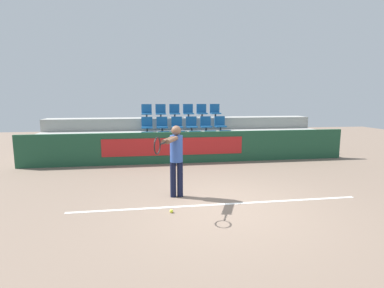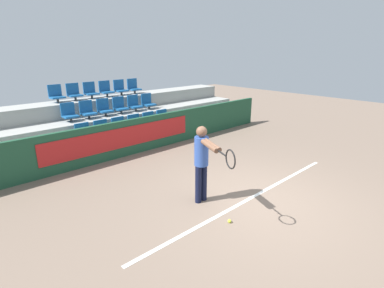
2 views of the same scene
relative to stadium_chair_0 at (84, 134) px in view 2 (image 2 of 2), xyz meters
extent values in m
plane|color=#7A6656|center=(1.42, -4.89, -0.70)|extent=(30.00, 30.00, 0.00)
cube|color=white|center=(1.42, -4.74, -0.70)|extent=(6.09, 0.08, 0.01)
cube|color=#1E4C33|center=(1.42, -0.64, -0.17)|extent=(11.04, 0.12, 1.05)
cube|color=red|center=(0.86, -0.71, -0.12)|extent=(4.68, 0.02, 0.58)
cube|color=#9E9E99|center=(1.42, -0.11, -0.47)|extent=(10.64, 0.89, 0.46)
cube|color=#9E9E99|center=(1.42, 0.78, -0.24)|extent=(10.64, 0.89, 0.92)
cube|color=#9E9E99|center=(1.42, 1.67, -0.01)|extent=(10.64, 0.89, 1.39)
cylinder|color=#333333|center=(0.00, -0.07, -0.17)|extent=(0.07, 0.07, 0.13)
cube|color=#195693|center=(0.00, -0.07, -0.08)|extent=(0.41, 0.37, 0.05)
cube|color=#195693|center=(0.00, 0.10, 0.12)|extent=(0.41, 0.04, 0.36)
cylinder|color=#333333|center=(0.57, -0.07, -0.17)|extent=(0.07, 0.07, 0.13)
cube|color=#195693|center=(0.57, -0.07, -0.08)|extent=(0.41, 0.37, 0.05)
cube|color=#195693|center=(0.57, 0.10, 0.12)|extent=(0.41, 0.04, 0.36)
cylinder|color=#333333|center=(1.14, -0.07, -0.17)|extent=(0.07, 0.07, 0.13)
cube|color=#195693|center=(1.14, -0.07, -0.08)|extent=(0.41, 0.37, 0.05)
cube|color=#195693|center=(1.14, 0.10, 0.12)|extent=(0.41, 0.04, 0.36)
cylinder|color=#333333|center=(1.70, -0.07, -0.17)|extent=(0.07, 0.07, 0.13)
cube|color=#195693|center=(1.70, -0.07, -0.08)|extent=(0.41, 0.37, 0.05)
cube|color=#195693|center=(1.70, 0.10, 0.12)|extent=(0.41, 0.04, 0.36)
cylinder|color=#333333|center=(2.27, -0.07, -0.17)|extent=(0.07, 0.07, 0.13)
cube|color=#195693|center=(2.27, -0.07, -0.08)|extent=(0.41, 0.37, 0.05)
cube|color=#195693|center=(2.27, 0.10, 0.12)|extent=(0.41, 0.04, 0.36)
cylinder|color=#333333|center=(2.84, -0.07, -0.17)|extent=(0.07, 0.07, 0.13)
cube|color=#195693|center=(2.84, -0.07, -0.08)|extent=(0.41, 0.37, 0.05)
cube|color=#195693|center=(2.84, 0.10, 0.12)|extent=(0.41, 0.04, 0.36)
cylinder|color=#333333|center=(0.00, 0.82, 0.29)|extent=(0.07, 0.07, 0.13)
cube|color=#195693|center=(0.00, 0.82, 0.38)|extent=(0.41, 0.37, 0.05)
cube|color=#195693|center=(0.00, 0.98, 0.59)|extent=(0.41, 0.04, 0.36)
cylinder|color=#333333|center=(0.57, 0.82, 0.29)|extent=(0.07, 0.07, 0.13)
cube|color=#195693|center=(0.57, 0.82, 0.38)|extent=(0.41, 0.37, 0.05)
cube|color=#195693|center=(0.57, 0.98, 0.59)|extent=(0.41, 0.04, 0.36)
cylinder|color=#333333|center=(1.14, 0.82, 0.29)|extent=(0.07, 0.07, 0.13)
cube|color=#195693|center=(1.14, 0.82, 0.38)|extent=(0.41, 0.37, 0.05)
cube|color=#195693|center=(1.14, 0.98, 0.59)|extent=(0.41, 0.04, 0.36)
cylinder|color=#333333|center=(1.70, 0.82, 0.29)|extent=(0.07, 0.07, 0.13)
cube|color=#195693|center=(1.70, 0.82, 0.38)|extent=(0.41, 0.37, 0.05)
cube|color=#195693|center=(1.70, 0.98, 0.59)|extent=(0.41, 0.04, 0.36)
cylinder|color=#333333|center=(2.27, 0.82, 0.29)|extent=(0.07, 0.07, 0.13)
cube|color=#195693|center=(2.27, 0.82, 0.38)|extent=(0.41, 0.37, 0.05)
cube|color=#195693|center=(2.27, 0.98, 0.59)|extent=(0.41, 0.04, 0.36)
cylinder|color=#333333|center=(2.84, 0.82, 0.29)|extent=(0.07, 0.07, 0.13)
cube|color=#195693|center=(2.84, 0.82, 0.38)|extent=(0.41, 0.37, 0.05)
cube|color=#195693|center=(2.84, 0.98, 0.59)|extent=(0.41, 0.04, 0.36)
cylinder|color=#333333|center=(0.00, 1.71, 0.75)|extent=(0.07, 0.07, 0.13)
cube|color=#195693|center=(0.00, 1.71, 0.84)|extent=(0.41, 0.37, 0.05)
cube|color=#195693|center=(0.00, 1.87, 1.05)|extent=(0.41, 0.04, 0.36)
cylinder|color=#333333|center=(0.57, 1.71, 0.75)|extent=(0.07, 0.07, 0.13)
cube|color=#195693|center=(0.57, 1.71, 0.84)|extent=(0.41, 0.37, 0.05)
cube|color=#195693|center=(0.57, 1.87, 1.05)|extent=(0.41, 0.04, 0.36)
cylinder|color=#333333|center=(1.14, 1.71, 0.75)|extent=(0.07, 0.07, 0.13)
cube|color=#195693|center=(1.14, 1.71, 0.84)|extent=(0.41, 0.37, 0.05)
cube|color=#195693|center=(1.14, 1.87, 1.05)|extent=(0.41, 0.04, 0.36)
cylinder|color=#333333|center=(1.70, 1.71, 0.75)|extent=(0.07, 0.07, 0.13)
cube|color=#195693|center=(1.70, 1.71, 0.84)|extent=(0.41, 0.37, 0.05)
cube|color=#195693|center=(1.70, 1.87, 1.05)|extent=(0.41, 0.04, 0.36)
cylinder|color=#333333|center=(2.27, 1.71, 0.75)|extent=(0.07, 0.07, 0.13)
cube|color=#195693|center=(2.27, 1.71, 0.84)|extent=(0.41, 0.37, 0.05)
cube|color=#195693|center=(2.27, 1.87, 1.05)|extent=(0.41, 0.04, 0.36)
cylinder|color=#333333|center=(2.84, 1.71, 0.75)|extent=(0.07, 0.07, 0.13)
cube|color=#195693|center=(2.84, 1.71, 0.84)|extent=(0.41, 0.37, 0.05)
cube|color=#195693|center=(2.84, 1.87, 1.05)|extent=(0.41, 0.04, 0.36)
cylinder|color=black|center=(0.52, -4.10, -0.30)|extent=(0.13, 0.13, 0.80)
cylinder|color=black|center=(0.67, -4.10, -0.30)|extent=(0.13, 0.13, 0.80)
cylinder|color=#2D4C99|center=(0.60, -4.10, 0.39)|extent=(0.28, 0.28, 0.58)
sphere|color=brown|center=(0.60, -4.10, 0.78)|extent=(0.21, 0.21, 0.21)
cylinder|color=brown|center=(0.39, -4.51, 0.64)|extent=(0.31, 0.59, 0.09)
cylinder|color=brown|center=(0.47, -4.51, 0.64)|extent=(0.31, 0.59, 0.09)
cylinder|color=black|center=(0.26, -4.93, 0.64)|extent=(0.14, 0.29, 0.03)
torus|color=black|center=(0.14, -5.21, 0.64)|extent=(0.15, 0.31, 0.32)
sphere|color=#CCDB33|center=(0.40, -5.04, -0.67)|extent=(0.07, 0.07, 0.07)
camera|label=1|loc=(-0.05, -10.51, 1.48)|focal=28.00mm
camera|label=2|loc=(-3.33, -8.02, 2.31)|focal=28.00mm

